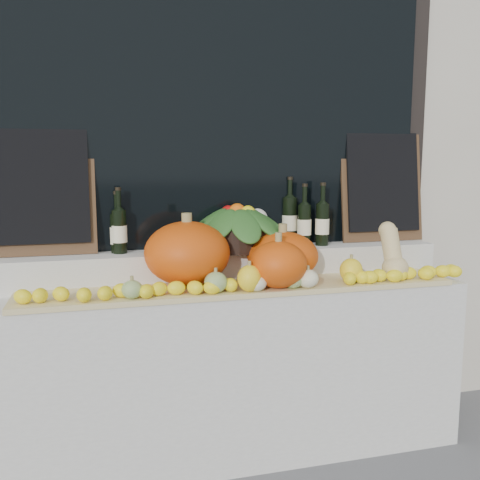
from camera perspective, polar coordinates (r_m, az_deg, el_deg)
The scene contains 18 objects.
storefront_facade at distance 3.42m, azimuth -3.66°, elevation 21.09°, with size 7.00×0.94×4.50m.
display_sill at distance 2.84m, azimuth -0.40°, elevation -13.46°, with size 2.30×0.55×0.88m, color silver.
rear_tier at distance 2.83m, azimuth -1.16°, elevation -2.54°, with size 2.30×0.25×0.16m, color silver.
straw_bedding at distance 2.59m, azimuth 0.28°, elevation -5.15°, with size 2.10×0.32×0.03m, color tan.
pumpkin_left at distance 2.59m, azimuth -5.65°, elevation -1.40°, with size 0.42×0.42×0.31m, color #DF500B.
pumpkin_right at distance 2.69m, azimuth 4.56°, elevation -1.69°, with size 0.36×0.36×0.24m, color #DF500B.
pumpkin_center at distance 2.53m, azimuth 4.10°, elevation -2.61°, with size 0.27×0.27×0.22m, color #DF500B.
butternut_squash at distance 2.83m, azimuth 15.95°, elevation -1.43°, with size 0.13×0.20×0.28m.
decorative_gourds at distance 2.50m, azimuth 3.13°, elevation -4.14°, with size 1.17×0.17×0.15m.
lemon_heap at distance 2.47m, azimuth 0.95°, elevation -4.74°, with size 2.20×0.16×0.06m, color yellow, non-canonical shape.
produce_bowl at distance 2.79m, azimuth -0.30°, elevation 1.50°, with size 0.58×0.58×0.25m.
wine_bottle_far_left at distance 2.74m, azimuth -12.74°, elevation 0.97°, with size 0.08×0.08×0.33m.
wine_bottle_near_left at distance 2.75m, azimuth -12.91°, elevation 0.80°, with size 0.08×0.08×0.31m.
wine_bottle_tall at distance 2.97m, azimuth 5.32°, elevation 2.12°, with size 0.08×0.08×0.37m.
wine_bottle_near_right at distance 2.93m, azimuth 6.87°, elevation 1.68°, with size 0.08×0.08×0.34m.
wine_bottle_far_right at distance 2.95m, azimuth 8.77°, elevation 1.75°, with size 0.08×0.08×0.34m.
chalkboard_left at distance 2.78m, azimuth -20.36°, elevation 5.08°, with size 0.50×0.12×0.62m.
chalkboard_right at distance 3.18m, azimuth 14.93°, elevation 5.71°, with size 0.50×0.12×0.62m.
Camera 1 is at (-0.65, -1.02, 1.51)m, focal length 40.00 mm.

